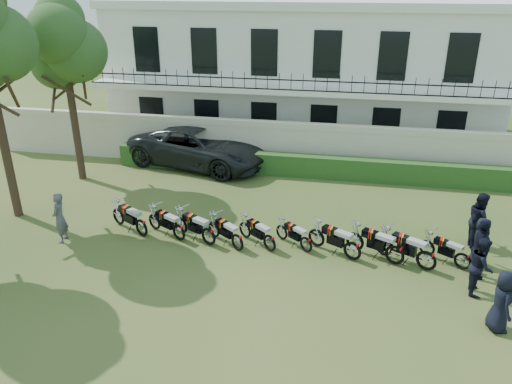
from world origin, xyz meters
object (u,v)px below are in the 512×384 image
Objects in this scene: motorcycle_3 at (237,238)px; officer_5 at (475,224)px; motorcycle_5 at (306,241)px; officer_4 at (480,219)px; motorcycle_1 at (179,229)px; motorcycle_6 at (353,247)px; motorcycle_4 at (270,239)px; officer_3 at (480,242)px; motorcycle_9 at (463,257)px; officer_1 at (481,266)px; motorcycle_0 at (141,224)px; motorcycle_2 at (208,232)px; motorcycle_8 at (427,256)px; motorcycle_7 at (395,250)px; officer_0 at (502,301)px; tree_west_near at (64,45)px; suv at (199,147)px; inspector at (60,218)px; officer_2 at (479,249)px.

officer_5 is (7.79, 1.96, 0.33)m from motorcycle_3.
motorcycle_5 is 5.91m from officer_4.
motorcycle_1 is 10.08m from officer_5.
motorcycle_1 is 5.92m from motorcycle_6.
officer_3 is (6.62, 0.44, 0.35)m from motorcycle_4.
officer_3 reaches higher than motorcycle_9.
motorcycle_0 is at bearing 90.56° from officer_1.
officer_3 is (8.73, 0.44, 0.32)m from motorcycle_2.
motorcycle_8 reaches higher than motorcycle_1.
motorcycle_6 is at bearing 80.57° from officer_1.
motorcycle_7 is at bearing 126.64° from motorcycle_9.
officer_0 is at bearing -74.87° from motorcycle_0.
motorcycle_4 reaches higher than motorcycle_9.
officer_1 is (15.75, -6.02, -5.01)m from tree_west_near.
motorcycle_8 reaches higher than motorcycle_4.
motorcycle_1 is at bearing 111.48° from motorcycle_2.
motorcycle_3 is 8.57m from suv.
officer_0 is at bearing -81.75° from motorcycle_5.
motorcycle_7 is (6.14, -0.06, 0.02)m from motorcycle_2.
motorcycle_2 is 9.02m from officer_5.
motorcycle_3 is 8.18m from officer_4.
officer_5 reaches higher than motorcycle_3.
motorcycle_7 is at bearing 143.63° from officer_5.
motorcycle_0 is 2.73m from inspector.
officer_4 is (11.45, 1.66, 0.45)m from motorcycle_0.
officer_0 is (8.58, -2.81, 0.36)m from motorcycle_2.
officer_1 reaches higher than motorcycle_6.
suv is (-4.73, 7.58, 0.48)m from motorcycle_4.
motorcycle_1 is at bearing 117.31° from motorcycle_6.
tree_west_near is 4.35× the size of motorcycle_6.
motorcycle_1 is 4.41m from motorcycle_5.
motorcycle_9 is 13.31m from inspector.
motorcycle_0 is at bearing 99.27° from inspector.
officer_1 is 0.92× the size of officer_2.
suv reaches higher than officer_3.
motorcycle_4 is 0.84× the size of motorcycle_6.
motorcycle_3 is at bearing 120.56° from motorcycle_6.
motorcycle_5 is (3.31, 0.18, -0.07)m from motorcycle_2.
inspector is 14.12m from officer_5.
officer_2 is at bearing -62.10° from motorcycle_8.
motorcycle_1 is at bearing 118.49° from officer_5.
officer_5 reaches higher than motorcycle_7.
officer_4 is (0.38, 4.63, 0.10)m from officer_0.
officer_3 is at bearing -8.52° from officer_2.
suv reaches higher than motorcycle_5.
tree_west_near is at bearing -166.01° from inspector.
motorcycle_6 is 0.96× the size of officer_2.
officer_0 is (5.27, -2.98, 0.43)m from motorcycle_5.
officer_5 is (0.41, 2.94, -0.08)m from officer_1.
motorcycle_3 is at bearing -70.77° from motorcycle_2.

